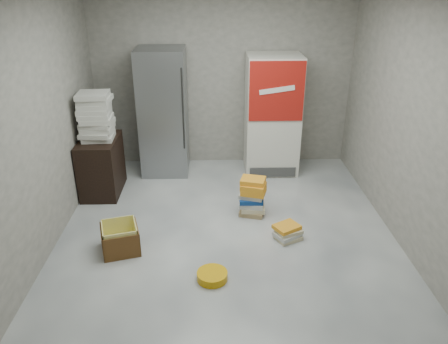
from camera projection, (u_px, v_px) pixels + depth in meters
ground at (227, 244)px, 5.08m from camera, size 5.00×5.00×0.00m
room_shell at (228, 93)px, 4.32m from camera, size 4.04×5.04×2.82m
steel_fridge at (164, 112)px, 6.59m from camera, size 0.70×0.72×1.90m
coke_cooler at (272, 115)px, 6.64m from camera, size 0.80×0.73×1.80m
wood_shelf at (102, 166)px, 6.14m from camera, size 0.50×0.80×0.80m
supply_box_stack at (96, 116)px, 5.83m from camera, size 0.45×0.45×0.65m
phonebook_stack_main at (252, 197)px, 5.61m from camera, size 0.38×0.34×0.51m
phonebook_stack_side at (288, 232)px, 5.15m from camera, size 0.37×0.36×0.18m
cardboard_box at (120, 240)px, 4.92m from camera, size 0.50×0.50×0.33m
bucket_lid at (212, 276)px, 4.49m from camera, size 0.38×0.38×0.08m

